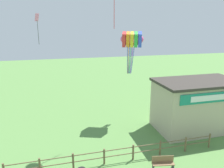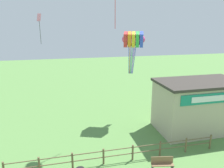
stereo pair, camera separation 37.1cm
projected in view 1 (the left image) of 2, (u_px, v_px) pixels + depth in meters
name	position (u px, v px, depth m)	size (l,w,h in m)	color
wooden_fence	(119.00, 153.00, 16.06)	(15.73, 0.14, 1.24)	brown
seaside_building	(197.00, 105.00, 20.99)	(8.03, 4.62, 4.83)	#B7A88E
park_bench_by_building	(163.00, 163.00, 15.31)	(1.61, 0.69, 0.97)	brown
kite_rainbow_parafoil	(132.00, 39.00, 22.45)	(2.77, 2.28, 4.38)	#E54C8C
kite_pink_diamond	(37.00, 24.00, 21.93)	(0.46, 0.56, 3.05)	pink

